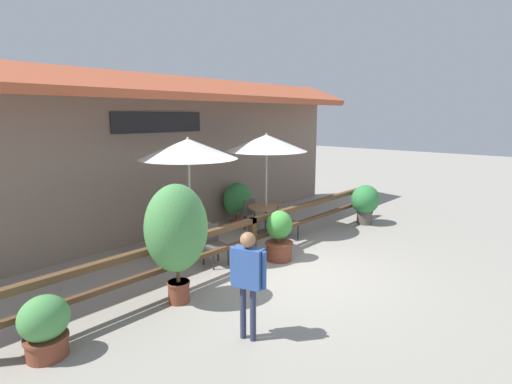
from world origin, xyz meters
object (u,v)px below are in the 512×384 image
at_px(chair_middle_wallside, 247,212).
at_px(pedestrian, 248,272).
at_px(patio_umbrella_near, 188,149).
at_px(potted_plant_small_flowering, 238,201).
at_px(potted_plant_broad_leaf, 365,201).
at_px(chair_middle_streetside, 286,220).
at_px(chair_near_wallside, 169,230).
at_px(potted_plant_corner_fern, 45,326).
at_px(patio_umbrella_middle, 266,143).
at_px(chair_near_streetside, 214,243).
at_px(dining_table_middle, 266,211).
at_px(potted_plant_tall_tropical, 177,230).
at_px(dining_table_near, 191,231).
at_px(potted_plant_entrance_palm, 279,235).

distance_m(chair_middle_wallside, pedestrian, 5.80).
bearing_deg(chair_middle_wallside, patio_umbrella_near, 20.10).
bearing_deg(potted_plant_small_flowering, potted_plant_broad_leaf, -52.09).
bearing_deg(chair_middle_streetside, chair_near_wallside, 163.37).
bearing_deg(potted_plant_corner_fern, patio_umbrella_middle, 13.52).
relative_size(patio_umbrella_near, potted_plant_corner_fern, 3.16).
bearing_deg(pedestrian, chair_near_streetside, -49.21).
distance_m(dining_table_middle, potted_plant_tall_tropical, 4.50).
bearing_deg(potted_plant_corner_fern, dining_table_middle, 13.52).
bearing_deg(pedestrian, patio_umbrella_near, -42.65).
bearing_deg(pedestrian, potted_plant_broad_leaf, -92.46).
relative_size(dining_table_near, potted_plant_corner_fern, 1.13).
height_order(chair_middle_wallside, potted_plant_broad_leaf, potted_plant_broad_leaf).
xyz_separation_m(chair_near_streetside, potted_plant_entrance_palm, (1.16, -0.87, 0.08)).
xyz_separation_m(chair_near_streetside, pedestrian, (-1.67, -2.55, 0.54)).
relative_size(dining_table_near, chair_near_streetside, 1.12).
bearing_deg(chair_middle_streetside, patio_umbrella_near, 176.84).
bearing_deg(chair_near_wallside, potted_plant_entrance_palm, 111.54).
height_order(potted_plant_tall_tropical, potted_plant_entrance_palm, potted_plant_tall_tropical).
bearing_deg(chair_near_streetside, pedestrian, -115.25).
xyz_separation_m(dining_table_near, potted_plant_tall_tropical, (-1.60, -1.62, 0.69)).
xyz_separation_m(potted_plant_tall_tropical, pedestrian, (-0.06, -1.68, -0.26)).
bearing_deg(patio_umbrella_middle, potted_plant_entrance_palm, -131.83).
bearing_deg(dining_table_near, potted_plant_corner_fern, -157.16).
bearing_deg(patio_umbrella_near, potted_plant_entrance_palm, -54.26).
bearing_deg(patio_umbrella_middle, potted_plant_small_flowering, 77.05).
relative_size(potted_plant_corner_fern, potted_plant_entrance_palm, 0.77).
distance_m(dining_table_near, chair_middle_streetside, 2.67).
bearing_deg(chair_middle_wallside, potted_plant_broad_leaf, 145.05).
xyz_separation_m(potted_plant_broad_leaf, potted_plant_small_flowering, (-2.32, 2.98, -0.03)).
bearing_deg(potted_plant_broad_leaf, patio_umbrella_middle, 148.83).
height_order(chair_middle_wallside, potted_plant_entrance_palm, potted_plant_entrance_palm).
distance_m(potted_plant_small_flowering, pedestrian, 6.50).
bearing_deg(dining_table_middle, potted_plant_small_flowering, 77.05).
bearing_deg(potted_plant_tall_tropical, potted_plant_corner_fern, 179.02).
xyz_separation_m(dining_table_middle, potted_plant_small_flowering, (0.32, 1.38, 0.05)).
distance_m(dining_table_near, chair_near_wallside, 0.77).
distance_m(patio_umbrella_middle, potted_plant_entrance_palm, 2.82).
bearing_deg(potted_plant_small_flowering, dining_table_near, -155.37).
relative_size(potted_plant_tall_tropical, potted_plant_entrance_palm, 1.86).
xyz_separation_m(chair_near_wallside, potted_plant_corner_fern, (-3.70, -2.34, -0.05)).
relative_size(chair_near_streetside, chair_middle_streetside, 1.00).
bearing_deg(chair_middle_wallside, pedestrian, 49.04).
bearing_deg(potted_plant_small_flowering, chair_middle_wallside, -116.58).
distance_m(chair_middle_streetside, potted_plant_small_flowering, 2.12).
bearing_deg(potted_plant_broad_leaf, pedestrian, -166.56).
relative_size(potted_plant_broad_leaf, potted_plant_small_flowering, 0.98).
xyz_separation_m(dining_table_middle, potted_plant_entrance_palm, (-1.40, -1.56, -0.03)).
distance_m(chair_near_streetside, chair_middle_streetside, 2.55).
height_order(chair_middle_streetside, pedestrian, pedestrian).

